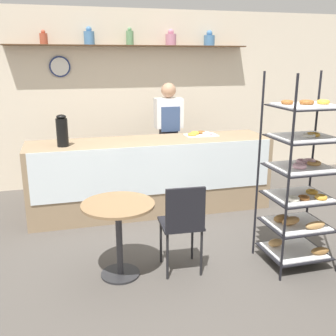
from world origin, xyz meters
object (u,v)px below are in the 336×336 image
object	(u,v)px
cafe_table	(119,222)
cafe_chair	(183,220)
donut_tray_counter	(200,134)
pastry_rack	(301,184)
coffee_carafe	(62,131)
person_worker	(169,135)

from	to	relation	value
cafe_table	cafe_chair	size ratio (longest dim) A/B	0.82
cafe_chair	donut_tray_counter	distance (m)	2.00
cafe_table	donut_tray_counter	size ratio (longest dim) A/B	1.66
pastry_rack	donut_tray_counter	world-z (taller)	pastry_rack
coffee_carafe	donut_tray_counter	size ratio (longest dim) A/B	0.88
cafe_chair	donut_tray_counter	size ratio (longest dim) A/B	2.03
cafe_table	cafe_chair	xyz separation A→B (m)	(0.58, -0.12, 0.01)
donut_tray_counter	pastry_rack	bearing A→B (deg)	-79.66
cafe_table	person_worker	bearing A→B (deg)	63.60
cafe_chair	pastry_rack	bearing A→B (deg)	178.43
pastry_rack	cafe_table	world-z (taller)	pastry_rack
person_worker	cafe_chair	bearing A→B (deg)	-101.98
person_worker	coffee_carafe	bearing A→B (deg)	-155.79
pastry_rack	cafe_table	bearing A→B (deg)	172.68
cafe_chair	coffee_carafe	distance (m)	1.96
person_worker	cafe_chair	world-z (taller)	person_worker
donut_tray_counter	coffee_carafe	bearing A→B (deg)	-173.28
person_worker	cafe_chair	xyz separation A→B (m)	(-0.48, -2.24, -0.36)
coffee_carafe	cafe_chair	bearing A→B (deg)	-57.06
pastry_rack	cafe_chair	xyz separation A→B (m)	(-1.14, 0.10, -0.28)
pastry_rack	donut_tray_counter	bearing A→B (deg)	100.34
cafe_chair	cafe_table	bearing A→B (deg)	-8.22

